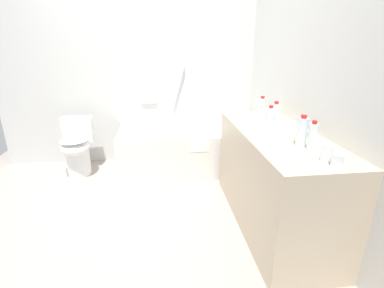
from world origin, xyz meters
name	(u,v)px	position (x,y,z in m)	size (l,w,h in m)	color
ground_plane	(136,206)	(0.00, 0.00, 0.00)	(4.01, 4.01, 0.00)	#9E9389
wall_back_tiled	(136,64)	(0.00, 1.27, 1.26)	(3.41, 0.10, 2.52)	silver
wall_right_mirror	(302,72)	(1.55, 0.00, 1.26)	(0.10, 2.84, 2.52)	silver
bathtub	(187,147)	(0.59, 0.83, 0.28)	(1.64, 0.79, 1.23)	silver
toilet	(77,148)	(-0.72, 0.83, 0.33)	(0.35, 0.49, 0.68)	white
vanity_counter	(274,179)	(1.21, -0.40, 0.41)	(0.59, 1.52, 0.83)	tan
sink_basin	(281,131)	(1.20, -0.46, 0.86)	(0.32, 0.32, 0.06)	white
sink_faucet	(304,130)	(1.39, -0.46, 0.86)	(0.10, 0.15, 0.08)	#A3A3A8
water_bottle_0	(270,117)	(1.19, -0.24, 0.91)	(0.06, 0.06, 0.19)	silver
water_bottle_1	(302,132)	(1.23, -0.71, 0.93)	(0.07, 0.07, 0.22)	silver
water_bottle_2	(275,114)	(1.26, -0.19, 0.93)	(0.06, 0.06, 0.21)	silver
water_bottle_3	(262,107)	(1.26, 0.14, 0.92)	(0.07, 0.07, 0.20)	silver
water_bottle_4	(313,136)	(1.27, -0.78, 0.92)	(0.06, 0.06, 0.20)	silver
drinking_glass_0	(266,115)	(1.26, 0.02, 0.87)	(0.06, 0.06, 0.08)	white
drinking_glass_1	(263,118)	(1.19, -0.09, 0.87)	(0.08, 0.08, 0.09)	white
drinking_glass_2	(338,160)	(1.27, -1.07, 0.87)	(0.07, 0.07, 0.08)	white
drinking_glass_3	(326,154)	(1.25, -0.99, 0.88)	(0.06, 0.06, 0.10)	white
soap_dish	(320,152)	(1.29, -0.87, 0.84)	(0.09, 0.06, 0.02)	white
toilet_paper_roll	(62,172)	(-0.91, 0.76, 0.06)	(0.11, 0.11, 0.11)	white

